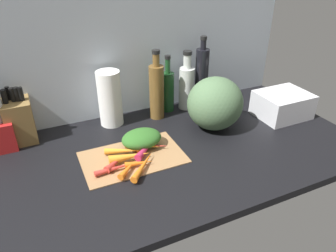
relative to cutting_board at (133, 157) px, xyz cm
name	(u,v)px	position (x,y,z in cm)	size (l,w,h in cm)	color
ground_plane	(149,157)	(6.49, -0.20, -1.90)	(170.00, 80.00, 3.00)	black
wall_back	(114,51)	(6.49, 38.30, 29.60)	(170.00, 3.00, 60.00)	#ADB7C1
cutting_board	(133,157)	(0.00, 0.00, 0.00)	(38.07, 23.88, 0.80)	#997047
carrot_0	(125,151)	(-1.91, 2.70, 1.63)	(2.45, 2.45, 15.73)	orange
carrot_1	(139,163)	(0.17, -6.90, 1.54)	(2.29, 2.29, 10.32)	orange
carrot_2	(142,146)	(5.01, 2.64, 2.03)	(3.26, 3.26, 13.32)	orange
carrot_3	(143,166)	(0.88, -9.10, 1.70)	(2.61, 2.61, 17.14)	orange
carrot_4	(130,156)	(-1.83, -2.43, 2.18)	(3.57, 3.57, 15.38)	orange
carrot_5	(148,146)	(7.28, 2.13, 1.65)	(2.49, 2.49, 15.83)	red
carrot_6	(118,168)	(-7.66, -6.01, 1.41)	(2.02, 2.02, 16.54)	red
carrot_7	(144,144)	(6.23, 4.35, 1.45)	(2.10, 2.10, 10.16)	orange
carrot_8	(146,147)	(6.04, 1.23, 1.84)	(2.89, 2.89, 16.24)	#B2264C
carrot_9	(116,162)	(-7.40, -3.07, 1.73)	(2.65, 2.65, 10.70)	red
carrot_10	(128,169)	(-4.56, -8.46, 1.62)	(2.44, 2.44, 10.57)	orange
carrot_greens_pile	(142,138)	(5.69, 5.10, 3.77)	(15.93, 12.25, 6.74)	#2D6023
winter_squash	(215,104)	(40.24, 7.26, 11.11)	(24.25, 23.02, 23.02)	#4C6B47
knife_block	(19,120)	(-36.72, 31.25, 8.87)	(10.62, 13.07, 23.08)	brown
paper_towel_roll	(110,98)	(0.41, 29.30, 11.90)	(10.19, 10.19, 24.61)	white
bottle_0	(157,91)	(21.37, 26.65, 12.92)	(6.75, 6.75, 31.88)	brown
bottle_1	(168,90)	(28.92, 31.11, 10.01)	(6.04, 6.04, 27.29)	#19421E
bottle_2	(187,86)	(38.27, 29.77, 11.12)	(7.41, 7.41, 28.53)	silver
bottle_3	(202,77)	(45.68, 28.58, 14.63)	(6.31, 6.31, 34.69)	black
dish_rack	(282,105)	(75.02, 3.23, 5.30)	(23.15, 18.82, 11.39)	silver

